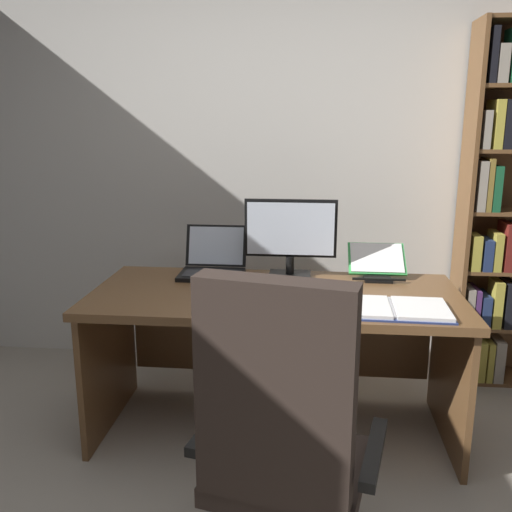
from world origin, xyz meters
The scene contains 11 objects.
wall_back centered at (0.00, 1.99, 1.35)m, with size 5.63×0.12×2.69m, color beige.
desk centered at (-0.14, 1.13, 0.55)m, with size 1.79×0.81×0.74m.
office_chair centered at (-0.05, 0.06, 0.48)m, with size 0.68×0.60×1.12m.
monitor centered at (-0.08, 1.33, 0.95)m, with size 0.48×0.16×0.41m.
laptop centered at (-0.50, 1.34, 0.79)m, with size 0.34×0.33×0.24m.
keyboard centered at (-0.08, 0.88, 0.75)m, with size 0.42×0.15×0.02m, color black.
computer_mouse centered at (-0.38, 0.88, 0.76)m, with size 0.06×0.10×0.04m, color black.
reading_stand_with_book centered at (0.38, 1.38, 0.82)m, with size 0.30×0.26×0.16m.
open_binder centered at (0.39, 0.83, 0.75)m, with size 0.51×0.31×0.02m.
notepad centered at (0.14, 1.03, 0.75)m, with size 0.15×0.21×0.01m, color white.
pen centered at (0.16, 1.03, 0.76)m, with size 0.01×0.01×0.14m, color navy.
Camera 1 is at (0.02, -1.53, 1.56)m, focal length 39.04 mm.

